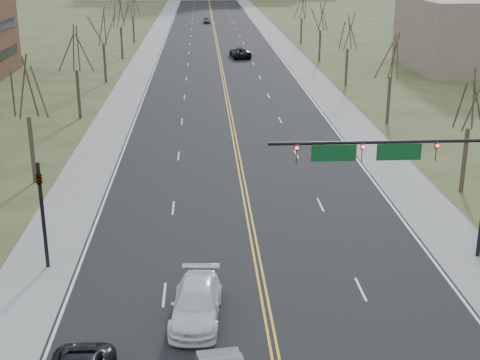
{
  "coord_description": "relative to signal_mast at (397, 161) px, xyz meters",
  "views": [
    {
      "loc": [
        -2.91,
        -20.01,
        16.38
      ],
      "look_at": [
        -0.68,
        18.82,
        3.0
      ],
      "focal_mm": 50.0,
      "sensor_mm": 36.0,
      "label": 1
    }
  ],
  "objects": [
    {
      "name": "tree_l_2",
      "position": [
        -22.95,
        54.5,
        1.18
      ],
      "size": [
        3.96,
        3.96,
        9.0
      ],
      "color": "#392A22",
      "rests_on": "ground"
    },
    {
      "name": "edge_line_right",
      "position": [
        2.35,
        96.5,
        -5.75
      ],
      "size": [
        0.15,
        380.0,
        0.01
      ],
      "primitive_type": "cube",
      "color": "silver",
      "rests_on": "road"
    },
    {
      "name": "sidewalk_right",
      "position": [
        4.55,
        96.5,
        -5.75
      ],
      "size": [
        4.0,
        380.0,
        0.03
      ],
      "primitive_type": "cube",
      "color": "gray",
      "rests_on": "ground"
    },
    {
      "name": "tree_r_4",
      "position": [
        8.05,
        90.5,
        0.79
      ],
      "size": [
        3.74,
        3.74,
        8.5
      ],
      "color": "#392A22",
      "rests_on": "ground"
    },
    {
      "name": "tree_r_3",
      "position": [
        8.05,
        70.5,
        0.79
      ],
      "size": [
        3.74,
        3.74,
        8.5
      ],
      "color": "#392A22",
      "rests_on": "ground"
    },
    {
      "name": "sidewalk_left",
      "position": [
        -19.45,
        96.5,
        -5.75
      ],
      "size": [
        4.0,
        380.0,
        0.03
      ],
      "primitive_type": "cube",
      "color": "gray",
      "rests_on": "ground"
    },
    {
      "name": "tree_r_0",
      "position": [
        8.05,
        10.5,
        0.79
      ],
      "size": [
        3.74,
        3.74,
        8.5
      ],
      "color": "#392A22",
      "rests_on": "ground"
    },
    {
      "name": "edge_line_left",
      "position": [
        -17.25,
        96.5,
        -5.75
      ],
      "size": [
        0.15,
        380.0,
        0.01
      ],
      "primitive_type": "cube",
      "color": "silver",
      "rests_on": "road"
    },
    {
      "name": "signal_left",
      "position": [
        -18.95,
        0.0,
        -2.05
      ],
      "size": [
        0.32,
        0.36,
        6.0
      ],
      "color": "black",
      "rests_on": "ground"
    },
    {
      "name": "tree_l_1",
      "position": [
        -22.95,
        34.5,
        1.18
      ],
      "size": [
        3.96,
        3.96,
        9.0
      ],
      "color": "#392A22",
      "rests_on": "ground"
    },
    {
      "name": "road",
      "position": [
        -7.45,
        96.5,
        -5.76
      ],
      "size": [
        20.0,
        380.0,
        0.01
      ],
      "primitive_type": "cube",
      "color": "black",
      "rests_on": "ground"
    },
    {
      "name": "signal_mast",
      "position": [
        0.0,
        0.0,
        0.0
      ],
      "size": [
        12.12,
        0.44,
        7.2
      ],
      "color": "black",
      "rests_on": "ground"
    },
    {
      "name": "tree_l_4",
      "position": [
        -22.95,
        94.5,
        1.18
      ],
      "size": [
        3.96,
        3.96,
        9.0
      ],
      "color": "#392A22",
      "rests_on": "ground"
    },
    {
      "name": "car_far_nb",
      "position": [
        -4.13,
        74.76,
        -4.92
      ],
      "size": [
        3.53,
        6.28,
        1.66
      ],
      "primitive_type": "imported",
      "rotation": [
        0.0,
        0.0,
        3.28
      ],
      "color": "black",
      "rests_on": "road"
    },
    {
      "name": "tree_l_0",
      "position": [
        -22.95,
        14.5,
        1.18
      ],
      "size": [
        3.96,
        3.96,
        9.0
      ],
      "color": "#392A22",
      "rests_on": "ground"
    },
    {
      "name": "tree_l_3",
      "position": [
        -22.95,
        74.5,
        1.18
      ],
      "size": [
        3.96,
        3.96,
        9.0
      ],
      "color": "#392A22",
      "rests_on": "ground"
    },
    {
      "name": "tree_r_2",
      "position": [
        8.05,
        50.5,
        0.79
      ],
      "size": [
        3.74,
        3.74,
        8.5
      ],
      "color": "#392A22",
      "rests_on": "ground"
    },
    {
      "name": "center_line",
      "position": [
        -7.45,
        96.5,
        -5.75
      ],
      "size": [
        0.42,
        380.0,
        0.01
      ],
      "primitive_type": "cube",
      "color": "gold",
      "rests_on": "road"
    },
    {
      "name": "tree_r_1",
      "position": [
        8.05,
        30.5,
        0.79
      ],
      "size": [
        3.74,
        3.74,
        8.5
      ],
      "color": "#392A22",
      "rests_on": "ground"
    },
    {
      "name": "car_far_sb",
      "position": [
        -8.94,
        129.21,
        -5.08
      ],
      "size": [
        1.59,
        3.94,
        1.34
      ],
      "primitive_type": "imported",
      "rotation": [
        0.0,
        0.0,
        -0.0
      ],
      "color": "#46474D",
      "rests_on": "road"
    },
    {
      "name": "car_sb_inner_second",
      "position": [
        -10.8,
        -5.89,
        -4.95
      ],
      "size": [
        2.69,
        5.65,
        1.59
      ],
      "primitive_type": "imported",
      "rotation": [
        0.0,
        0.0,
        -0.09
      ],
      "color": "white",
      "rests_on": "road"
    },
    {
      "name": "cross_road",
      "position": [
        -7.45,
        -7.5,
        -5.76
      ],
      "size": [
        120.0,
        14.0,
        0.01
      ],
      "primitive_type": "cube",
      "color": "black",
      "rests_on": "ground"
    }
  ]
}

